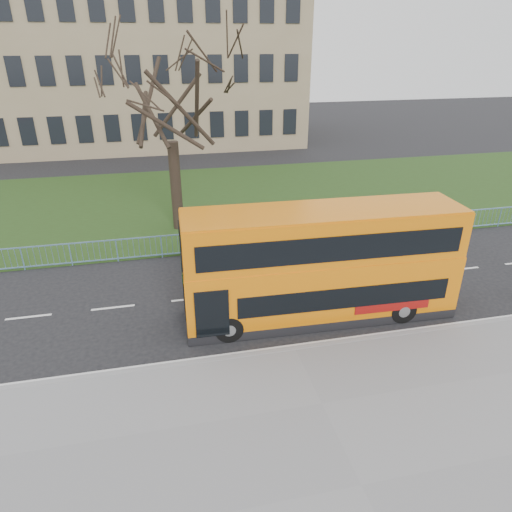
{
  "coord_description": "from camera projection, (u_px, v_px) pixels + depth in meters",
  "views": [
    {
      "loc": [
        -3.86,
        -13.15,
        9.26
      ],
      "look_at": [
        -0.74,
        1.0,
        2.34
      ],
      "focal_mm": 32.0,
      "sensor_mm": 36.0,
      "label": 1
    }
  ],
  "objects": [
    {
      "name": "guard_railing",
      "position": [
        246.0,
        239.0,
        21.91
      ],
      "size": [
        40.0,
        0.12,
        1.1
      ],
      "primitive_type": null,
      "color": "#719FC8",
      "rests_on": "ground"
    },
    {
      "name": "yellow_bus",
      "position": [
        322.0,
        262.0,
        16.02
      ],
      "size": [
        9.75,
        2.63,
        4.06
      ],
      "rotation": [
        0.0,
        0.0,
        -0.03
      ],
      "color": "orange",
      "rests_on": "ground"
    },
    {
      "name": "bare_tree",
      "position": [
        171.0,
        123.0,
        22.17
      ],
      "size": [
        7.64,
        7.64,
        10.91
      ],
      "primitive_type": null,
      "color": "black",
      "rests_on": "grass_verge"
    },
    {
      "name": "pavement",
      "position": [
        361.0,
        487.0,
        10.36
      ],
      "size": [
        80.0,
        10.5,
        0.12
      ],
      "primitive_type": "cube",
      "color": "slate",
      "rests_on": "ground"
    },
    {
      "name": "ground",
      "position": [
        282.0,
        325.0,
        16.33
      ],
      "size": [
        120.0,
        120.0,
        0.0
      ],
      "primitive_type": "plane",
      "color": "black",
      "rests_on": "ground"
    },
    {
      "name": "kerb",
      "position": [
        295.0,
        349.0,
        14.93
      ],
      "size": [
        80.0,
        0.2,
        0.14
      ],
      "primitive_type": "cube",
      "color": "gray",
      "rests_on": "ground"
    },
    {
      "name": "civic_building",
      "position": [
        135.0,
        65.0,
        43.18
      ],
      "size": [
        30.0,
        15.0,
        14.0
      ],
      "primitive_type": "cube",
      "color": "#8A7657",
      "rests_on": "ground"
    },
    {
      "name": "grass_verge",
      "position": [
        222.0,
        200.0,
        28.91
      ],
      "size": [
        80.0,
        15.4,
        0.08
      ],
      "primitive_type": "cube",
      "color": "#243B15",
      "rests_on": "ground"
    }
  ]
}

